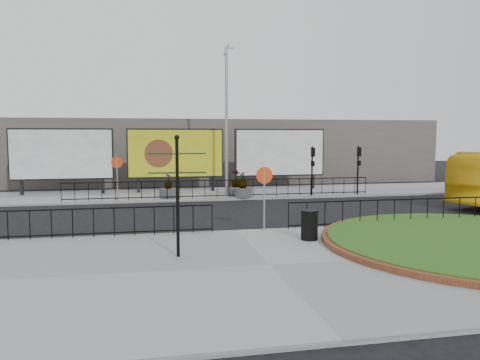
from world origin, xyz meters
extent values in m
plane|color=black|center=(0.00, 0.00, 0.00)|extent=(90.00, 90.00, 0.00)
cube|color=gray|center=(0.00, -5.00, 0.06)|extent=(30.00, 10.00, 0.12)
cube|color=gray|center=(0.00, 12.00, 0.06)|extent=(44.00, 6.00, 0.12)
cylinder|color=brown|center=(7.50, -4.00, 0.21)|extent=(10.40, 10.40, 0.18)
cylinder|color=#1F4412|center=(7.50, -4.00, 0.23)|extent=(10.00, 10.00, 0.22)
cylinder|color=gray|center=(-5.00, 9.40, 1.32)|extent=(0.07, 0.07, 2.40)
cylinder|color=red|center=(-5.00, 9.40, 2.27)|extent=(0.64, 0.03, 0.64)
cylinder|color=white|center=(-5.00, 9.42, 2.27)|extent=(0.50, 0.03, 0.50)
cylinder|color=gray|center=(1.00, -0.40, 1.32)|extent=(0.07, 0.07, 2.40)
cylinder|color=red|center=(1.00, -0.40, 2.27)|extent=(0.64, 0.03, 0.64)
cylinder|color=white|center=(1.00, -0.38, 2.27)|extent=(0.50, 0.03, 0.50)
cube|color=black|center=(-10.90, 13.00, 0.62)|extent=(0.18, 0.18, 1.00)
cube|color=black|center=(-6.10, 13.00, 0.62)|extent=(0.18, 0.18, 1.00)
cube|color=black|center=(-8.50, 13.00, 2.62)|extent=(6.20, 0.25, 3.20)
cube|color=white|center=(-8.50, 12.84, 2.62)|extent=(6.00, 0.06, 3.00)
cube|color=black|center=(-3.90, 13.00, 0.62)|extent=(0.18, 0.18, 1.00)
cube|color=black|center=(0.90, 13.00, 0.62)|extent=(0.18, 0.18, 1.00)
cube|color=black|center=(-1.50, 13.00, 2.62)|extent=(6.20, 0.25, 3.20)
cube|color=#CECF1D|center=(-1.50, 12.84, 2.62)|extent=(6.00, 0.06, 3.00)
cube|color=black|center=(3.10, 13.00, 0.62)|extent=(0.18, 0.18, 1.00)
cube|color=black|center=(7.90, 13.00, 0.62)|extent=(0.18, 0.18, 1.00)
cube|color=black|center=(5.50, 13.00, 2.62)|extent=(6.20, 0.25, 3.20)
cube|color=white|center=(5.50, 12.84, 2.62)|extent=(6.00, 0.06, 3.00)
cylinder|color=gray|center=(1.50, 11.00, 4.62)|extent=(0.18, 0.18, 9.00)
cylinder|color=gray|center=(1.50, 11.00, 8.97)|extent=(0.43, 0.10, 0.77)
cube|color=gray|center=(1.85, 11.00, 9.07)|extent=(0.35, 0.15, 0.12)
cylinder|color=black|center=(6.50, 9.40, 1.62)|extent=(0.10, 0.10, 3.00)
cube|color=black|center=(6.50, 9.28, 2.77)|extent=(0.22, 0.18, 0.55)
cube|color=black|center=(6.50, 9.28, 2.07)|extent=(0.20, 0.16, 0.30)
cylinder|color=black|center=(9.50, 9.40, 1.62)|extent=(0.10, 0.10, 3.00)
cube|color=black|center=(9.50, 9.28, 2.77)|extent=(0.22, 0.18, 0.55)
cube|color=black|center=(9.50, 9.28, 2.07)|extent=(0.20, 0.16, 0.30)
cube|color=#5A544F|center=(0.00, 22.00, 2.50)|extent=(40.00, 10.00, 5.00)
cylinder|color=black|center=(-2.49, -3.56, 1.89)|extent=(0.10, 0.10, 3.54)
sphere|color=black|center=(-2.49, -3.56, 3.72)|extent=(0.15, 0.15, 0.15)
cube|color=black|center=(-2.93, -3.51, 3.24)|extent=(0.84, 0.25, 0.03)
cube|color=black|center=(-2.05, -3.54, 3.24)|extent=(0.83, 0.19, 0.03)
cube|color=black|center=(-2.94, -3.56, 2.67)|extent=(0.83, 0.16, 0.03)
cube|color=black|center=(-2.05, -3.61, 2.67)|extent=(0.84, 0.25, 0.03)
cylinder|color=black|center=(2.18, -2.17, 0.61)|extent=(0.59, 0.59, 0.98)
cylinder|color=black|center=(2.18, -2.17, 1.14)|extent=(0.63, 0.63, 0.07)
cylinder|color=#4C4C4F|center=(-2.14, 9.93, 0.40)|extent=(1.07, 1.07, 0.56)
imported|color=#1F4412|center=(-2.14, 9.93, 1.12)|extent=(0.65, 0.65, 0.89)
cylinder|color=#4C4C4F|center=(1.96, 10.38, 0.37)|extent=(0.97, 0.97, 0.50)
imported|color=#1F4412|center=(1.96, 10.38, 1.16)|extent=(0.85, 0.85, 1.08)
cylinder|color=#4C4C4F|center=(2.20, 9.40, 0.39)|extent=(1.05, 1.05, 0.55)
imported|color=#1F4412|center=(2.20, 9.40, 1.17)|extent=(0.62, 0.62, 1.01)
camera|label=1|loc=(-3.40, -17.53, 3.78)|focal=35.00mm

